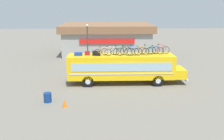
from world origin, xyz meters
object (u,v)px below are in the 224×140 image
Objects in this scene: luggage_bag_1 at (78,54)px; rooftop_bicycle_8 at (155,51)px; street_lamp at (88,43)px; trash_bin at (48,97)px; rooftop_bicycle_5 at (133,51)px; rooftop_bicycle_2 at (110,51)px; rooftop_bicycle_9 at (161,50)px; luggage_bag_2 at (87,53)px; rooftop_bicycle_4 at (125,51)px; bus at (123,67)px; rooftop_bicycle_6 at (140,51)px; rooftop_bicycle_3 at (119,51)px; luggage_bag_3 at (96,53)px; traffic_cone at (65,103)px; rooftop_bicycle_1 at (103,52)px; rooftop_bicycle_7 at (147,50)px.

rooftop_bicycle_8 is at bearing 2.64° from luggage_bag_1.
rooftop_bicycle_8 is 9.72m from street_lamp.
rooftop_bicycle_8 is 2.27× the size of trash_bin.
rooftop_bicycle_5 reaches higher than rooftop_bicycle_8.
rooftop_bicycle_2 is at bearing -178.44° from rooftop_bicycle_8.
luggage_bag_1 is 8.10m from rooftop_bicycle_9.
rooftop_bicycle_5 is 0.99× the size of rooftop_bicycle_9.
street_lamp is (2.59, 11.82, 2.64)m from trash_bin.
luggage_bag_2 reaches higher than luggage_bag_1.
street_lamp is at bearing 118.80° from rooftop_bicycle_4.
luggage_bag_2 is 0.28× the size of rooftop_bicycle_5.
rooftop_bicycle_6 is at bearing -7.40° from bus.
rooftop_bicycle_3 is 1.00× the size of rooftop_bicycle_5.
luggage_bag_1 is at bearing -175.88° from rooftop_bicycle_3.
rooftop_bicycle_5 is at bearing -56.56° from street_lamp.
luggage_bag_2 is 3.05m from rooftop_bicycle_3.
luggage_bag_3 is at bearing 51.18° from trash_bin.
rooftop_bicycle_2 is 0.81m from rooftop_bicycle_3.
rooftop_bicycle_4 is 2.88× the size of traffic_cone.
street_lamp is (-4.78, 7.24, -0.24)m from rooftop_bicycle_5.
rooftop_bicycle_1 is (2.36, -0.24, 0.22)m from luggage_bag_1.
rooftop_bicycle_1 reaches higher than bus.
street_lamp is at bearing 110.69° from rooftop_bicycle_2.
rooftop_bicycle_2 is at bearing -175.71° from rooftop_bicycle_9.
traffic_cone is at bearing -138.69° from rooftop_bicycle_6.
rooftop_bicycle_8 is at bearing -6.02° from rooftop_bicycle_7.
rooftop_bicycle_4 reaches higher than rooftop_bicycle_6.
rooftop_bicycle_3 is (3.04, 0.07, 0.21)m from luggage_bag_2.
rooftop_bicycle_4 reaches higher than rooftop_bicycle_5.
rooftop_bicycle_8 is 0.69m from rooftop_bicycle_9.
luggage_bag_3 is 6.66m from trash_bin.
bus is 23.89× the size of luggage_bag_2.
rooftop_bicycle_5 is 8.68m from street_lamp.
rooftop_bicycle_3 reaches higher than rooftop_bicycle_2.
rooftop_bicycle_2 is at bearing 58.51° from traffic_cone.
luggage_bag_2 is at bearing 58.91° from trash_bin.
rooftop_bicycle_6 is 0.99× the size of rooftop_bicycle_9.
rooftop_bicycle_4 is (2.80, -0.25, 0.19)m from luggage_bag_3.
luggage_bag_1 is at bearing 84.08° from traffic_cone.
rooftop_bicycle_2 is (-1.24, 0.05, 1.55)m from bus.
rooftop_bicycle_1 is at bearing -147.29° from rooftop_bicycle_2.
rooftop_bicycle_8 is (4.35, 0.12, 0.02)m from rooftop_bicycle_2.
rooftop_bicycle_6 is at bearing -0.32° from luggage_bag_1.
bus is 15.78× the size of luggage_bag_3.
luggage_bag_3 reaches higher than luggage_bag_2.
luggage_bag_2 is 0.27× the size of rooftop_bicycle_8.
rooftop_bicycle_5 reaches higher than rooftop_bicycle_6.
rooftop_bicycle_2 is at bearing 43.45° from trash_bin.
rooftop_bicycle_5 reaches higher than rooftop_bicycle_3.
rooftop_bicycle_1 is (1.51, -0.45, 0.18)m from luggage_bag_2.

